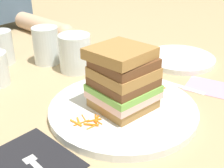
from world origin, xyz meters
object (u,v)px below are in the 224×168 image
(main_plate, at_px, (123,109))
(juice_glass, at_px, (75,55))
(sandwich, at_px, (123,79))
(fork, at_px, (39,167))
(knife, at_px, (168,82))
(napkin_pink, at_px, (207,87))
(side_plate, at_px, (180,59))
(empty_tumbler_3, at_px, (46,45))
(empty_tumbler_0, at_px, (2,47))
(napkin_dark, at_px, (32,162))

(main_plate, distance_m, juice_glass, 0.24)
(sandwich, bearing_deg, fork, -177.35)
(main_plate, bearing_deg, knife, 1.61)
(main_plate, relative_size, napkin_pink, 3.09)
(sandwich, xyz_separation_m, knife, (0.17, 0.00, -0.07))
(main_plate, height_order, side_plate, main_plate)
(sandwich, bearing_deg, main_plate, -49.66)
(juice_glass, relative_size, empty_tumbler_3, 0.96)
(main_plate, xyz_separation_m, napkin_pink, (0.22, -0.08, -0.01))
(sandwich, distance_m, empty_tumbler_0, 0.41)
(napkin_pink, bearing_deg, empty_tumbler_0, 116.46)
(napkin_pink, bearing_deg, empty_tumbler_3, 111.95)
(sandwich, xyz_separation_m, side_plate, (0.31, 0.05, -0.07))
(empty_tumbler_0, xyz_separation_m, empty_tumbler_3, (0.08, -0.09, 0.00))
(main_plate, distance_m, fork, 0.21)
(main_plate, xyz_separation_m, fork, (-0.21, -0.01, -0.00))
(juice_glass, bearing_deg, fork, -140.81)
(side_plate, bearing_deg, empty_tumbler_0, 133.23)
(main_plate, bearing_deg, empty_tumbler_0, 93.41)
(juice_glass, bearing_deg, sandwich, -108.66)
(knife, bearing_deg, fork, -177.92)
(empty_tumbler_0, distance_m, empty_tumbler_3, 0.12)
(fork, xyz_separation_m, empty_tumbler_3, (0.27, 0.33, 0.05))
(empty_tumbler_0, bearing_deg, juice_glass, -61.66)
(napkin_dark, bearing_deg, napkin_pink, -11.85)
(sandwich, relative_size, fork, 0.76)
(sandwich, relative_size, napkin_pink, 1.32)
(side_plate, height_order, napkin_pink, side_plate)
(fork, height_order, juice_glass, juice_glass)
(fork, distance_m, napkin_pink, 0.43)
(side_plate, bearing_deg, knife, -160.19)
(fork, xyz_separation_m, knife, (0.39, 0.01, -0.00))
(main_plate, height_order, napkin_dark, main_plate)
(napkin_dark, height_order, knife, same)
(main_plate, bearing_deg, sandwich, 130.34)
(main_plate, relative_size, empty_tumbler_0, 3.30)
(napkin_dark, xyz_separation_m, napkin_pink, (0.43, -0.09, -0.00))
(juice_glass, xyz_separation_m, empty_tumbler_0, (-0.10, 0.18, 0.00))
(empty_tumbler_0, bearing_deg, empty_tumbler_3, -47.20)
(napkin_dark, distance_m, knife, 0.38)
(napkin_dark, xyz_separation_m, fork, (-0.00, -0.02, 0.00))
(sandwich, relative_size, empty_tumbler_0, 1.40)
(main_plate, relative_size, fork, 1.79)
(sandwich, distance_m, knife, 0.19)
(main_plate, xyz_separation_m, sandwich, (-0.00, 0.00, 0.07))
(main_plate, relative_size, empty_tumbler_3, 2.99)
(sandwich, bearing_deg, empty_tumbler_0, 93.34)
(fork, relative_size, side_plate, 0.86)
(main_plate, relative_size, juice_glass, 3.10)
(napkin_dark, distance_m, side_plate, 0.52)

